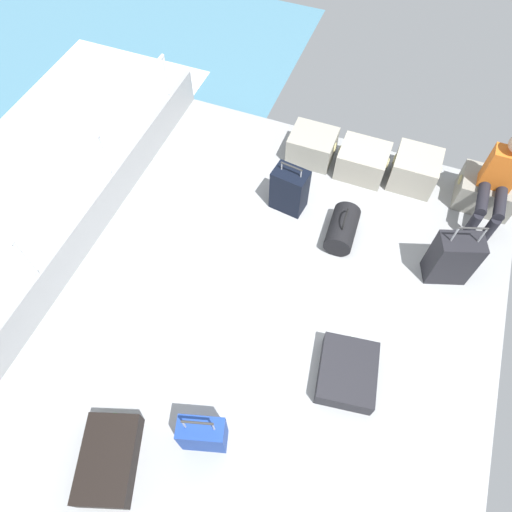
% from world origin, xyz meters
% --- Properties ---
extents(ground_plane, '(4.40, 5.20, 0.06)m').
position_xyz_m(ground_plane, '(0.00, 0.00, -0.03)').
color(ground_plane, '#939699').
extents(gunwale_port, '(0.06, 5.20, 0.45)m').
position_xyz_m(gunwale_port, '(-2.17, 0.00, 0.23)').
color(gunwale_port, '#939699').
rests_on(gunwale_port, ground_plane).
extents(railing_port, '(0.04, 4.20, 1.02)m').
position_xyz_m(railing_port, '(-2.17, 0.00, 0.78)').
color(railing_port, silver).
rests_on(railing_port, ground_plane).
extents(sea_wake, '(12.00, 12.00, 0.01)m').
position_xyz_m(sea_wake, '(-3.60, 0.00, -0.34)').
color(sea_wake, teal).
rests_on(sea_wake, ground_plane).
extents(cargo_crate_0, '(0.57, 0.47, 0.37)m').
position_xyz_m(cargo_crate_0, '(-0.30, 2.14, 0.18)').
color(cargo_crate_0, gray).
rests_on(cargo_crate_0, ground_plane).
extents(cargo_crate_1, '(0.60, 0.48, 0.37)m').
position_xyz_m(cargo_crate_1, '(0.34, 2.12, 0.18)').
color(cargo_crate_1, '#9E9989').
rests_on(cargo_crate_1, ground_plane).
extents(cargo_crate_2, '(0.55, 0.50, 0.41)m').
position_xyz_m(cargo_crate_2, '(0.95, 2.18, 0.21)').
color(cargo_crate_2, '#9E9989').
rests_on(cargo_crate_2, ground_plane).
extents(cargo_crate_3, '(0.66, 0.48, 0.37)m').
position_xyz_m(cargo_crate_3, '(1.78, 2.16, 0.18)').
color(cargo_crate_3, gray).
rests_on(cargo_crate_3, ground_plane).
extents(passenger_seated, '(0.34, 0.66, 1.07)m').
position_xyz_m(passenger_seated, '(1.78, 1.98, 0.56)').
color(passenger_seated, orange).
rests_on(passenger_seated, ground_plane).
extents(suitcase_0, '(0.41, 0.30, 0.66)m').
position_xyz_m(suitcase_0, '(-0.31, 1.29, 0.28)').
color(suitcase_0, black).
rests_on(suitcase_0, ground_plane).
extents(suitcase_1, '(0.64, 0.81, 0.22)m').
position_xyz_m(suitcase_1, '(-0.81, -1.86, 0.11)').
color(suitcase_1, black).
rests_on(suitcase_1, ground_plane).
extents(suitcase_2, '(0.60, 0.69, 0.22)m').
position_xyz_m(suitcase_2, '(0.85, -0.43, 0.11)').
color(suitcase_2, black).
rests_on(suitcase_2, ground_plane).
extents(suitcase_3, '(0.42, 0.29, 0.70)m').
position_xyz_m(suitcase_3, '(-0.14, -1.41, 0.25)').
color(suitcase_3, navy).
rests_on(suitcase_3, ground_plane).
extents(suitcase_4, '(0.48, 0.38, 0.85)m').
position_xyz_m(suitcase_4, '(1.52, 1.01, 0.32)').
color(suitcase_4, black).
rests_on(suitcase_4, ground_plane).
extents(duffel_bag, '(0.32, 0.55, 0.44)m').
position_xyz_m(duffel_bag, '(0.38, 1.09, 0.15)').
color(duffel_bag, black).
rests_on(duffel_bag, ground_plane).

